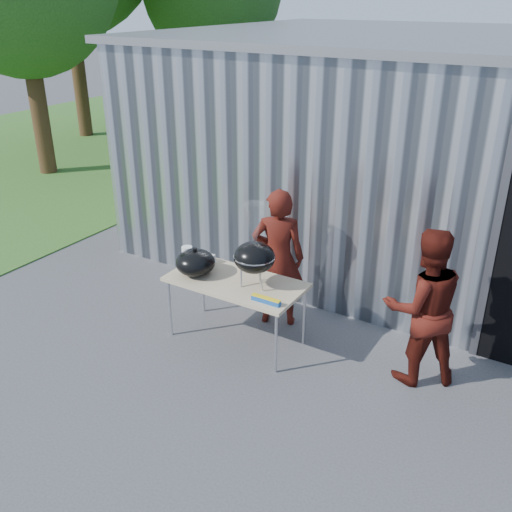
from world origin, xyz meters
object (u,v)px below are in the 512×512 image
Objects in this scene: kettle_grill at (254,250)px; person_cook at (278,258)px; person_bystander at (423,307)px; folding_table at (236,284)px.

person_cook is at bearing 94.46° from kettle_grill.
person_cook is 1.76m from person_bystander.
kettle_grill is at bearing 70.81° from person_cook.
kettle_grill is at bearing -22.71° from person_bystander.
folding_table is at bearing 48.21° from person_cook.
person_cook is (0.19, 0.59, 0.12)m from folding_table.
kettle_grill is 0.69m from person_cook.
person_bystander is (1.94, 0.37, 0.11)m from folding_table.
kettle_grill is 0.57× the size of person_bystander.
kettle_grill is 0.56× the size of person_cook.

